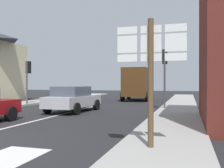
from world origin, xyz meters
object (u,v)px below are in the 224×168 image
sedan_far (73,99)px  delivery_truck (137,83)px  route_sign_post (151,69)px  traffic_light_near_left (28,73)px  traffic_light_near_right (165,65)px

sedan_far → delivery_truck: delivery_truck is taller
route_sign_post → traffic_light_near_left: size_ratio=0.97×
traffic_light_near_left → delivery_truck: bearing=48.4°
delivery_truck → traffic_light_near_left: traffic_light_near_left is taller
delivery_truck → traffic_light_near_right: size_ratio=1.36×
delivery_truck → route_sign_post: bearing=-78.0°
route_sign_post → traffic_light_near_left: bearing=135.2°
traffic_light_near_left → sedan_far: bearing=-30.5°
traffic_light_near_left → route_sign_post: bearing=-44.8°
delivery_truck → traffic_light_near_left: bearing=-131.6°
sedan_far → traffic_light_near_right: traffic_light_near_right is taller
sedan_far → route_sign_post: bearing=-53.7°
sedan_far → traffic_light_near_right: size_ratio=1.14×
route_sign_post → traffic_light_near_right: bearing=93.1°
sedan_far → delivery_truck: bearing=80.9°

